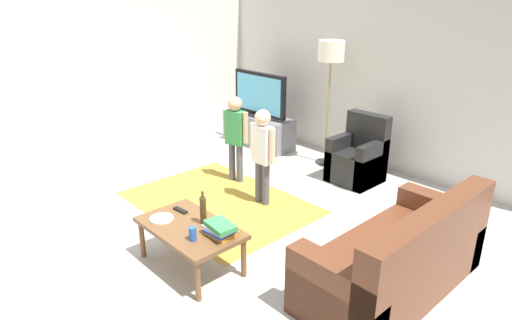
% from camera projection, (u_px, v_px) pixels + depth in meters
% --- Properties ---
extents(ground, '(7.80, 7.80, 0.00)m').
position_uv_depth(ground, '(215.00, 230.00, 4.79)').
color(ground, '#B2ADA3').
extents(wall_back, '(6.00, 0.12, 2.70)m').
position_uv_depth(wall_back, '(382.00, 72.00, 6.22)').
color(wall_back, silver).
rests_on(wall_back, ground).
extents(wall_left, '(0.12, 6.00, 2.70)m').
position_uv_depth(wall_left, '(83.00, 70.00, 6.37)').
color(wall_left, silver).
rests_on(wall_left, ground).
extents(area_rug, '(2.20, 1.60, 0.01)m').
position_uv_depth(area_rug, '(219.00, 202.00, 5.41)').
color(area_rug, '#B28C33').
rests_on(area_rug, ground).
extents(tv_stand, '(1.20, 0.44, 0.50)m').
position_uv_depth(tv_stand, '(260.00, 131.00, 7.35)').
color(tv_stand, slate).
rests_on(tv_stand, ground).
extents(tv, '(1.10, 0.28, 0.71)m').
position_uv_depth(tv, '(260.00, 95.00, 7.12)').
color(tv, black).
rests_on(tv, tv_stand).
extents(couch, '(0.80, 1.80, 0.86)m').
position_uv_depth(couch, '(402.00, 262.00, 3.71)').
color(couch, brown).
rests_on(couch, ground).
extents(armchair, '(0.60, 0.60, 0.90)m').
position_uv_depth(armchair, '(359.00, 159.00, 5.96)').
color(armchair, black).
rests_on(armchair, ground).
extents(floor_lamp, '(0.36, 0.36, 1.78)m').
position_uv_depth(floor_lamp, '(331.00, 58.00, 6.13)').
color(floor_lamp, '#262626').
rests_on(floor_lamp, ground).
extents(child_near_tv, '(0.38, 0.19, 1.16)m').
position_uv_depth(child_near_tv, '(235.00, 131.00, 5.80)').
color(child_near_tv, '#4C4C59').
rests_on(child_near_tv, ground).
extents(child_center, '(0.39, 0.19, 1.16)m').
position_uv_depth(child_center, '(262.00, 148.00, 5.17)').
color(child_center, '#4C4C59').
rests_on(child_center, ground).
extents(coffee_table, '(1.00, 0.60, 0.42)m').
position_uv_depth(coffee_table, '(190.00, 231.00, 4.04)').
color(coffee_table, brown).
rests_on(coffee_table, ground).
extents(book_stack, '(0.31, 0.25, 0.13)m').
position_uv_depth(book_stack, '(221.00, 229.00, 3.84)').
color(book_stack, orange).
rests_on(book_stack, coffee_table).
extents(bottle, '(0.06, 0.06, 0.32)m').
position_uv_depth(bottle, '(203.00, 210.00, 4.01)').
color(bottle, '#4C3319').
rests_on(bottle, coffee_table).
extents(tv_remote, '(0.17, 0.06, 0.02)m').
position_uv_depth(tv_remote, '(180.00, 210.00, 4.29)').
color(tv_remote, black).
rests_on(tv_remote, coffee_table).
extents(soda_can, '(0.07, 0.07, 0.12)m').
position_uv_depth(soda_can, '(193.00, 234.00, 3.77)').
color(soda_can, '#2659B2').
rests_on(soda_can, coffee_table).
extents(plate, '(0.22, 0.22, 0.02)m').
position_uv_depth(plate, '(162.00, 219.00, 4.13)').
color(plate, white).
rests_on(plate, coffee_table).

